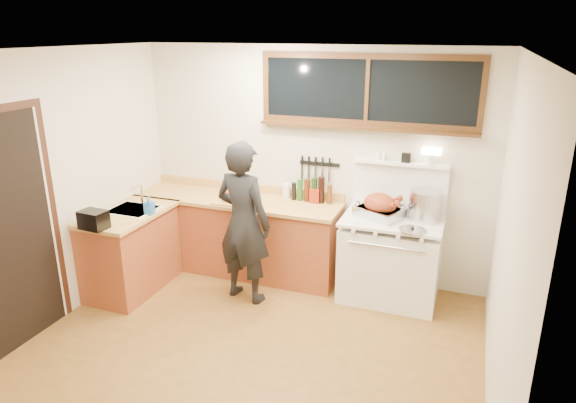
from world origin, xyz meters
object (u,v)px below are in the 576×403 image
at_px(vintage_stove, 391,256).
at_px(man, 243,223).
at_px(cutting_board, 231,198).
at_px(roast_turkey, 380,207).

distance_m(vintage_stove, man, 1.59).
xyz_separation_m(vintage_stove, cutting_board, (-1.79, -0.13, 0.48)).
bearing_deg(cutting_board, man, -50.93).
height_order(vintage_stove, man, man).
bearing_deg(man, vintage_stove, 20.88).
xyz_separation_m(man, roast_turkey, (1.30, 0.55, 0.14)).
bearing_deg(roast_turkey, man, -157.10).
xyz_separation_m(vintage_stove, roast_turkey, (-0.14, -0.00, 0.53)).
xyz_separation_m(vintage_stove, man, (-1.44, -0.55, 0.39)).
bearing_deg(cutting_board, roast_turkey, 4.45).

